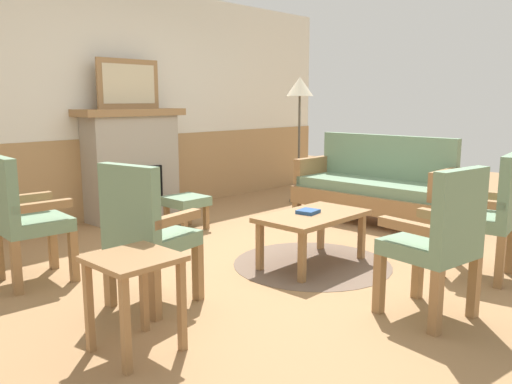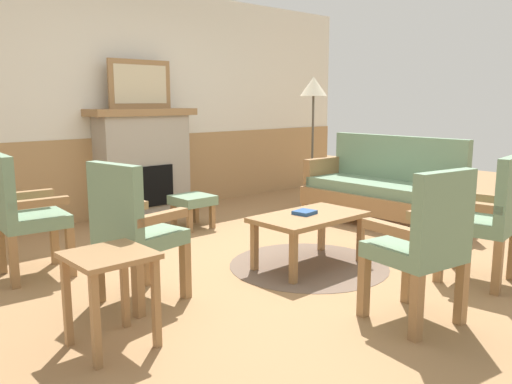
{
  "view_description": "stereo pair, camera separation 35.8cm",
  "coord_description": "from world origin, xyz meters",
  "px_view_note": "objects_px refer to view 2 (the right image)",
  "views": [
    {
      "loc": [
        -3.41,
        -2.87,
        1.38
      ],
      "look_at": [
        0.0,
        0.35,
        0.55
      ],
      "focal_mm": 36.55,
      "sensor_mm": 36.0,
      "label": 1
    },
    {
      "loc": [
        -3.16,
        -3.12,
        1.38
      ],
      "look_at": [
        0.0,
        0.35,
        0.55
      ],
      "focal_mm": 36.55,
      "sensor_mm": 36.0,
      "label": 2
    }
  ],
  "objects_px": {
    "couch": "(384,189)",
    "armchair_front_center": "(490,214)",
    "coffee_table": "(309,221)",
    "footstool": "(193,202)",
    "book_on_table": "(305,212)",
    "floor_lamp_by_couch": "(313,95)",
    "armchair_near_fireplace": "(23,210)",
    "fireplace": "(143,162)",
    "armchair_by_window_left": "(132,227)",
    "framed_picture": "(140,84)",
    "armchair_front_left": "(424,240)",
    "side_table": "(110,273)"
  },
  "relations": [
    {
      "from": "couch",
      "to": "armchair_front_center",
      "type": "bearing_deg",
      "value": -122.94
    },
    {
      "from": "coffee_table",
      "to": "footstool",
      "type": "bearing_deg",
      "value": 88.49
    },
    {
      "from": "book_on_table",
      "to": "armchair_front_center",
      "type": "height_order",
      "value": "armchair_front_center"
    },
    {
      "from": "book_on_table",
      "to": "floor_lamp_by_couch",
      "type": "xyz_separation_m",
      "value": [
        2.1,
        1.78,
        1.0
      ]
    },
    {
      "from": "armchair_near_fireplace",
      "to": "fireplace",
      "type": "bearing_deg",
      "value": 35.8
    },
    {
      "from": "armchair_near_fireplace",
      "to": "armchair_by_window_left",
      "type": "distance_m",
      "value": 1.11
    },
    {
      "from": "fireplace",
      "to": "floor_lamp_by_couch",
      "type": "relative_size",
      "value": 0.77
    },
    {
      "from": "framed_picture",
      "to": "coffee_table",
      "type": "height_order",
      "value": "framed_picture"
    },
    {
      "from": "couch",
      "to": "armchair_front_center",
      "type": "distance_m",
      "value": 1.97
    },
    {
      "from": "coffee_table",
      "to": "armchair_front_center",
      "type": "relative_size",
      "value": 0.98
    },
    {
      "from": "fireplace",
      "to": "armchair_front_center",
      "type": "xyz_separation_m",
      "value": [
        0.7,
        -3.83,
        -0.11
      ]
    },
    {
      "from": "armchair_front_left",
      "to": "side_table",
      "type": "height_order",
      "value": "armchair_front_left"
    },
    {
      "from": "framed_picture",
      "to": "floor_lamp_by_couch",
      "type": "bearing_deg",
      "value": -21.26
    },
    {
      "from": "framed_picture",
      "to": "armchair_front_center",
      "type": "xyz_separation_m",
      "value": [
        0.7,
        -3.83,
        -1.02
      ]
    },
    {
      "from": "framed_picture",
      "to": "armchair_by_window_left",
      "type": "height_order",
      "value": "framed_picture"
    },
    {
      "from": "armchair_near_fireplace",
      "to": "armchair_by_window_left",
      "type": "bearing_deg",
      "value": -71.04
    },
    {
      "from": "armchair_front_center",
      "to": "side_table",
      "type": "distance_m",
      "value": 2.77
    },
    {
      "from": "fireplace",
      "to": "framed_picture",
      "type": "relative_size",
      "value": 1.62
    },
    {
      "from": "fireplace",
      "to": "armchair_front_center",
      "type": "relative_size",
      "value": 1.33
    },
    {
      "from": "fireplace",
      "to": "footstool",
      "type": "xyz_separation_m",
      "value": [
        0.07,
        -0.9,
        -0.37
      ]
    },
    {
      "from": "footstool",
      "to": "floor_lamp_by_couch",
      "type": "relative_size",
      "value": 0.24
    },
    {
      "from": "coffee_table",
      "to": "floor_lamp_by_couch",
      "type": "xyz_separation_m",
      "value": [
        2.08,
        1.82,
        1.06
      ]
    },
    {
      "from": "book_on_table",
      "to": "armchair_front_left",
      "type": "distance_m",
      "value": 1.34
    },
    {
      "from": "footstool",
      "to": "armchair_by_window_left",
      "type": "xyz_separation_m",
      "value": [
        -1.55,
        -1.48,
        0.25
      ]
    },
    {
      "from": "armchair_front_center",
      "to": "footstool",
      "type": "bearing_deg",
      "value": 102.23
    },
    {
      "from": "framed_picture",
      "to": "armchair_near_fireplace",
      "type": "relative_size",
      "value": 0.82
    },
    {
      "from": "couch",
      "to": "framed_picture",
      "type": "bearing_deg",
      "value": 129.1
    },
    {
      "from": "couch",
      "to": "book_on_table",
      "type": "distance_m",
      "value": 1.82
    },
    {
      "from": "fireplace",
      "to": "armchair_near_fireplace",
      "type": "distance_m",
      "value": 2.27
    },
    {
      "from": "armchair_front_center",
      "to": "floor_lamp_by_couch",
      "type": "height_order",
      "value": "floor_lamp_by_couch"
    },
    {
      "from": "book_on_table",
      "to": "floor_lamp_by_couch",
      "type": "bearing_deg",
      "value": 40.3
    },
    {
      "from": "armchair_near_fireplace",
      "to": "floor_lamp_by_couch",
      "type": "relative_size",
      "value": 0.58
    },
    {
      "from": "framed_picture",
      "to": "armchair_front_center",
      "type": "height_order",
      "value": "framed_picture"
    },
    {
      "from": "framed_picture",
      "to": "armchair_near_fireplace",
      "type": "xyz_separation_m",
      "value": [
        -1.84,
        -1.33,
        -1.02
      ]
    },
    {
      "from": "armchair_front_left",
      "to": "armchair_by_window_left",
      "type": "bearing_deg",
      "value": 127.17
    },
    {
      "from": "side_table",
      "to": "floor_lamp_by_couch",
      "type": "distance_m",
      "value": 4.6
    },
    {
      "from": "coffee_table",
      "to": "footstool",
      "type": "xyz_separation_m",
      "value": [
        0.05,
        1.74,
        -0.1
      ]
    },
    {
      "from": "side_table",
      "to": "armchair_front_left",
      "type": "bearing_deg",
      "value": -33.19
    },
    {
      "from": "fireplace",
      "to": "armchair_front_center",
      "type": "distance_m",
      "value": 3.89
    },
    {
      "from": "couch",
      "to": "armchair_front_left",
      "type": "height_order",
      "value": "same"
    },
    {
      "from": "armchair_near_fireplace",
      "to": "book_on_table",
      "type": "bearing_deg",
      "value": -34.49
    },
    {
      "from": "coffee_table",
      "to": "armchair_by_window_left",
      "type": "height_order",
      "value": "armchair_by_window_left"
    },
    {
      "from": "fireplace",
      "to": "book_on_table",
      "type": "distance_m",
      "value": 2.6
    },
    {
      "from": "armchair_front_left",
      "to": "side_table",
      "type": "distance_m",
      "value": 1.87
    },
    {
      "from": "coffee_table",
      "to": "book_on_table",
      "type": "distance_m",
      "value": 0.08
    },
    {
      "from": "framed_picture",
      "to": "armchair_near_fireplace",
      "type": "distance_m",
      "value": 2.49
    },
    {
      "from": "armchair_by_window_left",
      "to": "side_table",
      "type": "distance_m",
      "value": 0.65
    },
    {
      "from": "footstool",
      "to": "armchair_near_fireplace",
      "type": "distance_m",
      "value": 1.97
    },
    {
      "from": "armchair_front_left",
      "to": "floor_lamp_by_couch",
      "type": "bearing_deg",
      "value": 51.55
    },
    {
      "from": "framed_picture",
      "to": "footstool",
      "type": "relative_size",
      "value": 2.0
    }
  ]
}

